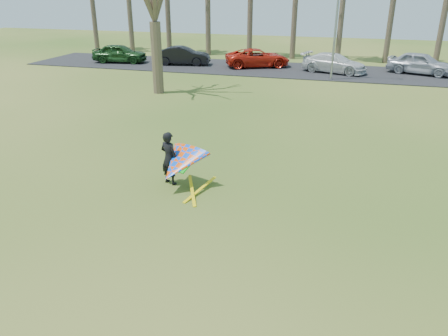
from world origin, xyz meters
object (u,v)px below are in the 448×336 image
(car_0, at_px, (120,53))
(car_2, at_px, (258,58))
(car_4, at_px, (421,63))
(car_3, at_px, (334,63))
(car_1, at_px, (183,56))
(streetlight, at_px, (339,13))
(kite_flyer, at_px, (178,163))

(car_0, xyz_separation_m, car_2, (11.73, 1.16, -0.06))
(car_4, bearing_deg, car_3, 120.32)
(car_1, xyz_separation_m, car_3, (12.21, -0.08, -0.03))
(car_3, bearing_deg, car_4, -62.55)
(streetlight, height_order, car_0, streetlight)
(car_2, bearing_deg, car_0, 71.25)
(car_3, bearing_deg, streetlight, -160.23)
(car_2, distance_m, kite_flyer, 23.14)
(streetlight, distance_m, car_2, 8.04)
(car_0, bearing_deg, car_2, -92.07)
(car_4, bearing_deg, streetlight, 142.50)
(streetlight, distance_m, kite_flyer, 20.18)
(streetlight, bearing_deg, car_3, 92.98)
(streetlight, height_order, car_4, streetlight)
(car_0, height_order, car_1, car_0)
(car_2, relative_size, car_4, 1.10)
(car_4, relative_size, kite_flyer, 1.95)
(car_2, height_order, car_3, car_2)
(streetlight, relative_size, car_2, 1.56)
(streetlight, distance_m, car_0, 18.45)
(car_2, bearing_deg, car_1, 72.47)
(streetlight, height_order, car_2, streetlight)
(kite_flyer, bearing_deg, car_0, 122.76)
(car_2, relative_size, kite_flyer, 2.15)
(streetlight, relative_size, car_4, 1.72)
(streetlight, distance_m, car_4, 8.02)
(kite_flyer, bearing_deg, car_3, 80.47)
(streetlight, xyz_separation_m, car_2, (-6.21, 3.55, -3.69))
(kite_flyer, bearing_deg, streetlight, 78.77)
(car_0, bearing_deg, kite_flyer, -154.95)
(car_1, bearing_deg, car_2, -93.21)
(car_2, height_order, car_4, car_4)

